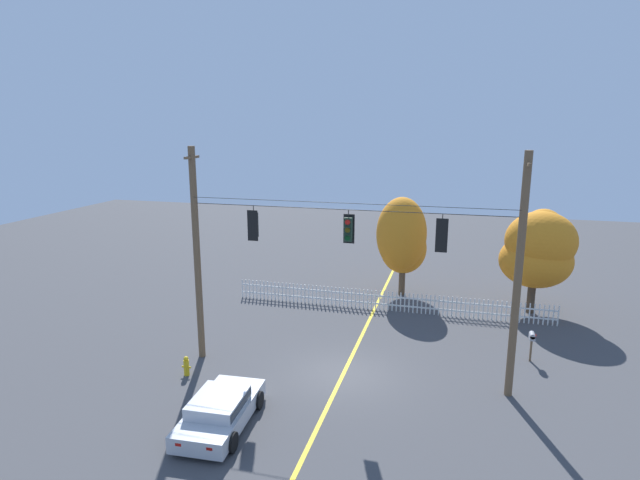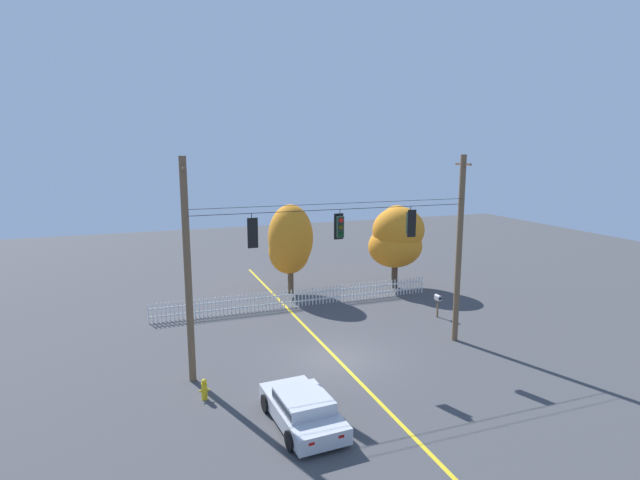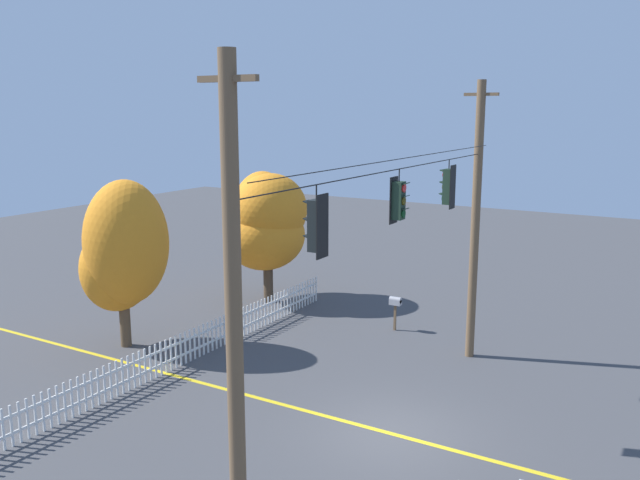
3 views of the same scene
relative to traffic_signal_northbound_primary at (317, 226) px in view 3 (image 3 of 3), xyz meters
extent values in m
plane|color=#424244|center=(3.72, 0.01, -5.97)|extent=(80.00, 80.00, 0.00)
cube|color=gold|center=(3.72, 0.01, -5.97)|extent=(0.16, 36.00, 0.01)
cylinder|color=brown|center=(-2.59, 0.01, -1.45)|extent=(0.28, 0.28, 9.05)
cylinder|color=brown|center=(10.03, 0.01, -1.45)|extent=(0.28, 0.28, 9.05)
cube|color=brown|center=(-2.59, 0.01, 2.63)|extent=(0.10, 1.10, 0.10)
cube|color=brown|center=(10.03, 0.01, 2.63)|extent=(0.10, 1.10, 0.10)
cylinder|color=black|center=(3.72, 0.01, 0.78)|extent=(12.43, 0.02, 0.02)
cylinder|color=black|center=(3.72, -0.24, 1.06)|extent=(12.43, 0.02, 0.02)
cylinder|color=black|center=(0.00, 0.01, 0.64)|extent=(0.03, 0.03, 0.29)
cube|color=black|center=(0.00, -0.12, 0.00)|extent=(0.43, 0.02, 1.23)
cube|color=black|center=(0.00, 0.01, 0.00)|extent=(0.30, 0.24, 1.00)
cylinder|color=red|center=(0.00, 0.14, 0.33)|extent=(0.20, 0.03, 0.20)
cube|color=black|center=(0.00, 0.19, 0.44)|extent=(0.22, 0.12, 0.06)
cylinder|color=#463B09|center=(0.00, 0.14, 0.00)|extent=(0.20, 0.03, 0.20)
cube|color=black|center=(0.00, 0.19, 0.11)|extent=(0.22, 0.12, 0.06)
cylinder|color=#073513|center=(0.00, 0.14, -0.34)|extent=(0.20, 0.03, 0.20)
cube|color=black|center=(0.00, 0.19, -0.22)|extent=(0.22, 0.12, 0.06)
cylinder|color=black|center=(3.85, 0.01, 0.63)|extent=(0.03, 0.03, 0.30)
cube|color=black|center=(3.85, 0.14, 0.02)|extent=(0.43, 0.02, 1.14)
cube|color=#1E3323|center=(3.85, 0.01, 0.02)|extent=(0.30, 0.24, 0.92)
cylinder|color=red|center=(3.85, -0.13, 0.33)|extent=(0.20, 0.03, 0.20)
cube|color=#1E3323|center=(3.85, -0.17, 0.44)|extent=(0.22, 0.12, 0.06)
cylinder|color=#463B09|center=(3.85, -0.13, 0.02)|extent=(0.20, 0.03, 0.20)
cube|color=#1E3323|center=(3.85, -0.17, 0.14)|extent=(0.22, 0.12, 0.06)
cylinder|color=#073513|center=(3.85, -0.13, -0.28)|extent=(0.20, 0.03, 0.20)
cube|color=#1E3323|center=(3.85, -0.17, -0.17)|extent=(0.22, 0.12, 0.06)
cylinder|color=black|center=(7.32, 0.01, 0.65)|extent=(0.03, 0.03, 0.27)
cube|color=black|center=(7.32, -0.12, 0.01)|extent=(0.43, 0.02, 1.25)
cube|color=#1E3323|center=(7.32, 0.01, 0.01)|extent=(0.30, 0.24, 1.01)
cylinder|color=red|center=(7.32, 0.14, 0.34)|extent=(0.20, 0.03, 0.20)
cube|color=#1E3323|center=(7.32, 0.19, 0.46)|extent=(0.22, 0.12, 0.06)
cylinder|color=#463B09|center=(7.32, 0.14, 0.01)|extent=(0.20, 0.03, 0.20)
cube|color=#1E3323|center=(7.32, 0.19, 0.12)|extent=(0.22, 0.12, 0.06)
cylinder|color=#073513|center=(7.32, 0.14, -0.33)|extent=(0.20, 0.03, 0.20)
cube|color=#1E3323|center=(7.32, 0.19, -0.21)|extent=(0.22, 0.12, 0.06)
cube|color=white|center=(-1.82, 7.76, -5.43)|extent=(0.06, 0.04, 1.08)
cube|color=white|center=(-1.59, 7.76, -5.43)|extent=(0.06, 0.04, 1.08)
cube|color=white|center=(-1.37, 7.76, -5.43)|extent=(0.06, 0.04, 1.08)
cube|color=white|center=(-1.14, 7.76, -5.43)|extent=(0.06, 0.04, 1.08)
cube|color=white|center=(-0.92, 7.76, -5.43)|extent=(0.06, 0.04, 1.08)
cube|color=white|center=(-0.70, 7.76, -5.43)|extent=(0.06, 0.04, 1.08)
cube|color=white|center=(-0.47, 7.76, -5.43)|extent=(0.06, 0.04, 1.08)
cube|color=white|center=(-0.25, 7.76, -5.43)|extent=(0.06, 0.04, 1.08)
cube|color=white|center=(-0.03, 7.76, -5.43)|extent=(0.06, 0.04, 1.08)
cube|color=white|center=(0.20, 7.76, -5.43)|extent=(0.06, 0.04, 1.08)
cube|color=white|center=(0.42, 7.76, -5.43)|extent=(0.06, 0.04, 1.08)
cube|color=white|center=(0.65, 7.76, -5.43)|extent=(0.06, 0.04, 1.08)
cube|color=white|center=(0.87, 7.76, -5.43)|extent=(0.06, 0.04, 1.08)
cube|color=white|center=(1.09, 7.76, -5.43)|extent=(0.06, 0.04, 1.08)
cube|color=white|center=(1.32, 7.76, -5.43)|extent=(0.06, 0.04, 1.08)
cube|color=white|center=(1.54, 7.76, -5.43)|extent=(0.06, 0.04, 1.08)
cube|color=white|center=(1.77, 7.76, -5.43)|extent=(0.06, 0.04, 1.08)
cube|color=white|center=(1.99, 7.76, -5.43)|extent=(0.06, 0.04, 1.08)
cube|color=white|center=(2.21, 7.76, -5.43)|extent=(0.06, 0.04, 1.08)
cube|color=white|center=(2.44, 7.76, -5.43)|extent=(0.06, 0.04, 1.08)
cube|color=white|center=(2.66, 7.76, -5.43)|extent=(0.06, 0.04, 1.08)
cube|color=white|center=(2.88, 7.76, -5.43)|extent=(0.06, 0.04, 1.08)
cube|color=white|center=(3.11, 7.76, -5.43)|extent=(0.06, 0.04, 1.08)
cube|color=white|center=(3.33, 7.76, -5.43)|extent=(0.06, 0.04, 1.08)
cube|color=white|center=(3.56, 7.76, -5.43)|extent=(0.06, 0.04, 1.08)
cube|color=white|center=(3.78, 7.76, -5.43)|extent=(0.06, 0.04, 1.08)
cube|color=white|center=(4.00, 7.76, -5.43)|extent=(0.06, 0.04, 1.08)
cube|color=white|center=(4.23, 7.76, -5.43)|extent=(0.06, 0.04, 1.08)
cube|color=white|center=(4.45, 7.76, -5.43)|extent=(0.06, 0.04, 1.08)
cube|color=white|center=(4.68, 7.76, -5.43)|extent=(0.06, 0.04, 1.08)
cube|color=white|center=(4.90, 7.76, -5.43)|extent=(0.06, 0.04, 1.08)
cube|color=white|center=(5.12, 7.76, -5.43)|extent=(0.06, 0.04, 1.08)
cube|color=white|center=(5.35, 7.76, -5.43)|extent=(0.06, 0.04, 1.08)
cube|color=white|center=(5.57, 7.76, -5.43)|extent=(0.06, 0.04, 1.08)
cube|color=white|center=(5.79, 7.76, -5.43)|extent=(0.06, 0.04, 1.08)
cube|color=white|center=(6.02, 7.76, -5.43)|extent=(0.06, 0.04, 1.08)
cube|color=white|center=(6.24, 7.76, -5.43)|extent=(0.06, 0.04, 1.08)
cube|color=white|center=(6.47, 7.76, -5.43)|extent=(0.06, 0.04, 1.08)
cube|color=white|center=(6.69, 7.76, -5.43)|extent=(0.06, 0.04, 1.08)
cube|color=white|center=(6.91, 7.76, -5.43)|extent=(0.06, 0.04, 1.08)
cube|color=white|center=(7.14, 7.76, -5.43)|extent=(0.06, 0.04, 1.08)
cube|color=white|center=(7.36, 7.76, -5.43)|extent=(0.06, 0.04, 1.08)
cube|color=white|center=(7.58, 7.76, -5.43)|extent=(0.06, 0.04, 1.08)
cube|color=white|center=(7.81, 7.76, -5.43)|extent=(0.06, 0.04, 1.08)
cube|color=white|center=(8.03, 7.76, -5.43)|extent=(0.06, 0.04, 1.08)
cube|color=white|center=(8.26, 7.76, -5.43)|extent=(0.06, 0.04, 1.08)
cube|color=white|center=(8.48, 7.76, -5.43)|extent=(0.06, 0.04, 1.08)
cube|color=white|center=(8.70, 7.76, -5.43)|extent=(0.06, 0.04, 1.08)
cube|color=white|center=(8.93, 7.76, -5.43)|extent=(0.06, 0.04, 1.08)
cube|color=white|center=(9.15, 7.76, -5.43)|extent=(0.06, 0.04, 1.08)
cube|color=white|center=(9.38, 7.76, -5.43)|extent=(0.06, 0.04, 1.08)
cube|color=white|center=(9.60, 7.76, -5.43)|extent=(0.06, 0.04, 1.08)
cube|color=white|center=(9.82, 7.76, -5.43)|extent=(0.06, 0.04, 1.08)
cube|color=white|center=(10.05, 7.76, -5.43)|extent=(0.06, 0.04, 1.08)
cube|color=white|center=(10.27, 7.76, -5.43)|extent=(0.06, 0.04, 1.08)
cube|color=white|center=(10.49, 7.76, -5.43)|extent=(0.06, 0.04, 1.08)
cube|color=white|center=(10.72, 7.76, -5.43)|extent=(0.06, 0.04, 1.08)
cube|color=white|center=(10.94, 7.76, -5.43)|extent=(0.06, 0.04, 1.08)
cube|color=white|center=(11.17, 7.76, -5.43)|extent=(0.06, 0.04, 1.08)
cube|color=white|center=(11.39, 7.76, -5.43)|extent=(0.06, 0.04, 1.08)
cube|color=white|center=(11.61, 7.76, -5.43)|extent=(0.06, 0.04, 1.08)
cube|color=white|center=(11.84, 7.76, -5.43)|extent=(0.06, 0.04, 1.08)
cube|color=white|center=(12.06, 7.76, -5.43)|extent=(0.06, 0.04, 1.08)
cube|color=white|center=(12.29, 7.76, -5.43)|extent=(0.06, 0.04, 1.08)
cube|color=white|center=(12.51, 7.76, -5.43)|extent=(0.06, 0.04, 1.08)
cube|color=white|center=(12.73, 7.76, -5.43)|extent=(0.06, 0.04, 1.08)
cube|color=white|center=(12.96, 7.76, -5.43)|extent=(0.06, 0.04, 1.08)
cube|color=white|center=(4.45, 7.79, -5.65)|extent=(17.01, 0.03, 0.08)
cube|color=white|center=(4.45, 7.79, -5.20)|extent=(17.01, 0.03, 0.08)
cylinder|color=brown|center=(4.86, 10.67, -5.00)|extent=(0.37, 0.37, 1.95)
ellipsoid|color=orange|center=(4.84, 10.87, -3.18)|extent=(2.70, 2.29, 3.02)
ellipsoid|color=orange|center=(4.77, 10.29, -2.22)|extent=(2.86, 2.78, 4.24)
cylinder|color=#473828|center=(11.85, 9.49, -4.94)|extent=(0.41, 0.41, 2.07)
ellipsoid|color=orange|center=(11.94, 9.65, -3.13)|extent=(3.75, 3.19, 2.88)
ellipsoid|color=orange|center=(12.20, 9.97, -2.29)|extent=(2.73, 2.65, 3.78)
ellipsoid|color=orange|center=(12.08, 9.51, -2.03)|extent=(3.61, 2.99, 3.14)
cube|color=brown|center=(11.17, 3.25, -5.49)|extent=(0.08, 0.08, 0.98)
cube|color=#99999E|center=(11.17, 3.25, -4.89)|extent=(0.22, 0.44, 0.20)
cylinder|color=#99999E|center=(11.17, 3.25, -4.79)|extent=(0.22, 0.44, 0.22)
cube|color=red|center=(11.30, 3.15, -4.78)|extent=(0.02, 0.08, 0.12)
camera|label=1|loc=(7.87, -18.91, 3.97)|focal=29.16mm
camera|label=2|loc=(-4.38, -19.70, 3.33)|focal=28.16mm
camera|label=3|loc=(-10.64, -6.34, 2.18)|focal=37.10mm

